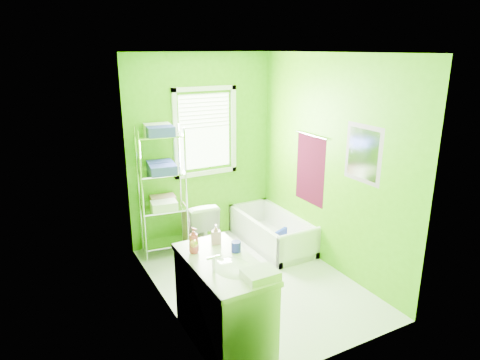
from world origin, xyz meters
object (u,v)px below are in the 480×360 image
vanity (224,299)px  wire_shelf_unit (163,177)px  bathtub (273,235)px  toilet (199,225)px

vanity → wire_shelf_unit: (0.12, 1.99, 0.62)m
bathtub → toilet: toilet is taller
bathtub → vanity: 2.17m
bathtub → toilet: (-0.95, 0.38, 0.21)m
bathtub → wire_shelf_unit: size_ratio=0.79×
bathtub → wire_shelf_unit: (-1.38, 0.46, 0.92)m
vanity → wire_shelf_unit: bearing=86.4°
bathtub → vanity: (-1.51, -1.52, 0.30)m
toilet → vanity: 1.99m
toilet → wire_shelf_unit: (-0.44, 0.08, 0.72)m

